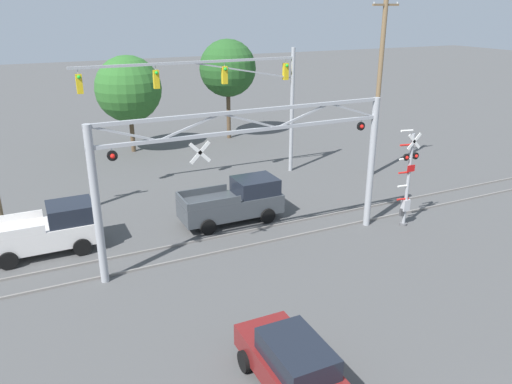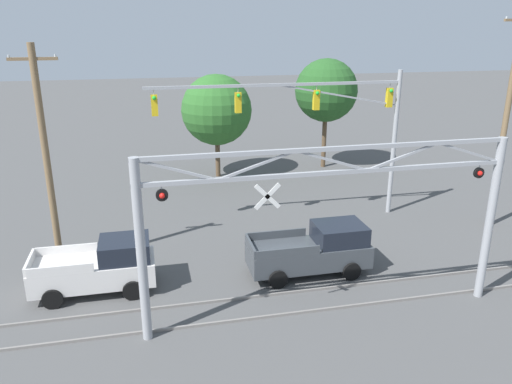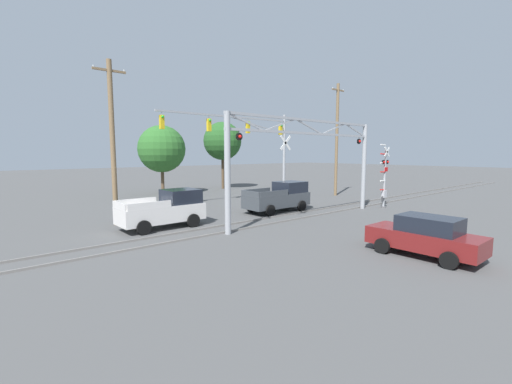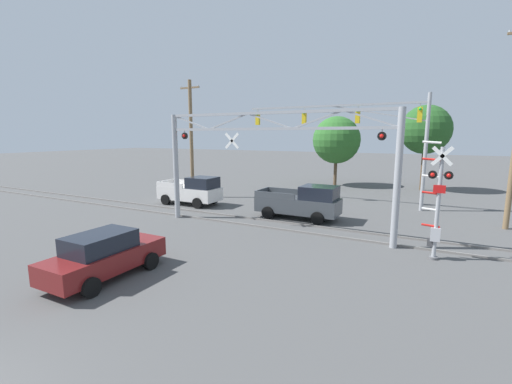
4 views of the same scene
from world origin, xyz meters
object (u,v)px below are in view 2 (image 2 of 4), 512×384
object	(u,v)px
pickup_truck_following	(100,267)
crossing_gantry	(330,211)
utility_pole_right	(506,120)
pickup_truck_lead	(315,250)
background_tree_beyond_span	(217,110)
traffic_signal_span	(331,116)
utility_pole_left	(46,159)
background_tree_far_left_verge	(326,91)

from	to	relation	value
pickup_truck_following	crossing_gantry	bearing A→B (deg)	-24.52
pickup_truck_following	utility_pole_right	bearing A→B (deg)	7.61
crossing_gantry	pickup_truck_following	world-z (taller)	crossing_gantry
pickup_truck_lead	background_tree_beyond_span	xyz separation A→B (m)	(-1.86, 14.77, 3.52)
crossing_gantry	pickup_truck_lead	distance (m)	4.44
pickup_truck_following	traffic_signal_span	bearing A→B (deg)	25.83
traffic_signal_span	pickup_truck_following	size ratio (longest dim) A/B	2.81
utility_pole_left	utility_pole_right	world-z (taller)	utility_pole_right
utility_pole_left	crossing_gantry	bearing A→B (deg)	-31.91
pickup_truck_lead	utility_pole_left	xyz separation A→B (m)	(-10.47, 2.86, 3.77)
pickup_truck_lead	background_tree_far_left_verge	size ratio (longest dim) A/B	0.65
pickup_truck_following	background_tree_beyond_span	bearing A→B (deg)	64.93
crossing_gantry	utility_pole_right	size ratio (longest dim) A/B	1.19
pickup_truck_following	utility_pole_right	distance (m)	19.86
utility_pole_right	traffic_signal_span	bearing A→B (deg)	159.79
background_tree_beyond_span	background_tree_far_left_verge	size ratio (longest dim) A/B	0.89
background_tree_far_left_verge	pickup_truck_lead	bearing A→B (deg)	-111.21
pickup_truck_following	background_tree_far_left_verge	size ratio (longest dim) A/B	0.60
crossing_gantry	traffic_signal_span	world-z (taller)	traffic_signal_span
utility_pole_right	background_tree_beyond_span	distance (m)	17.20
traffic_signal_span	crossing_gantry	bearing A→B (deg)	-110.59
crossing_gantry	traffic_signal_span	distance (m)	9.80
background_tree_far_left_verge	background_tree_beyond_span	bearing A→B (deg)	-174.99
pickup_truck_following	background_tree_beyond_span	size ratio (longest dim) A/B	0.67
crossing_gantry	background_tree_far_left_verge	distance (m)	19.90
crossing_gantry	pickup_truck_lead	world-z (taller)	crossing_gantry
pickup_truck_lead	pickup_truck_following	world-z (taller)	same
pickup_truck_following	background_tree_far_left_verge	bearing A→B (deg)	45.95
utility_pole_right	background_tree_far_left_verge	xyz separation A→B (m)	(-4.59, 12.52, 0.01)
crossing_gantry	utility_pole_left	xyz separation A→B (m)	(-9.77, 6.08, 0.80)
pickup_truck_lead	utility_pole_right	bearing A→B (deg)	15.49
crossing_gantry	background_tree_far_left_verge	xyz separation A→B (m)	(6.70, 18.68, 1.51)
utility_pole_right	background_tree_beyond_span	world-z (taller)	utility_pole_right
traffic_signal_span	background_tree_beyond_span	world-z (taller)	traffic_signal_span
utility_pole_right	background_tree_beyond_span	xyz separation A→B (m)	(-12.44, 11.83, -0.96)
pickup_truck_lead	background_tree_beyond_span	world-z (taller)	background_tree_beyond_span
crossing_gantry	background_tree_beyond_span	world-z (taller)	background_tree_beyond_span
pickup_truck_lead	crossing_gantry	bearing A→B (deg)	-102.32
pickup_truck_lead	utility_pole_left	bearing A→B (deg)	164.73
background_tree_far_left_verge	utility_pole_right	bearing A→B (deg)	-69.87
traffic_signal_span	utility_pole_right	world-z (taller)	utility_pole_right
utility_pole_right	background_tree_beyond_span	size ratio (longest dim) A/B	1.55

